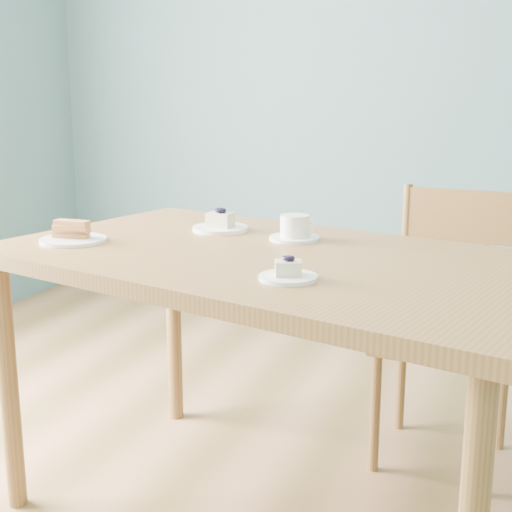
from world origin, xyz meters
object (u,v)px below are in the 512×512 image
at_px(cheesecake_plate_near, 288,273).
at_px(cheesecake_plate_far, 220,225).
at_px(coffee_cup, 295,229).
at_px(biscotti_plate, 73,235).
at_px(dining_table, 273,283).
at_px(dining_chair, 448,325).

relative_size(cheesecake_plate_near, cheesecake_plate_far, 0.79).
bearing_deg(coffee_cup, biscotti_plate, -159.08).
bearing_deg(dining_table, cheesecake_plate_far, 150.59).
height_order(dining_chair, coffee_cup, dining_chair).
distance_m(dining_table, cheesecake_plate_near, 0.30).
distance_m(dining_table, cheesecake_plate_far, 0.39).
distance_m(dining_chair, cheesecake_plate_far, 0.86).
bearing_deg(cheesecake_plate_near, coffee_cup, 105.83).
height_order(dining_table, cheesecake_plate_far, cheesecake_plate_far).
distance_m(dining_chair, coffee_cup, 0.71).
bearing_deg(biscotti_plate, cheesecake_plate_near, -14.49).
bearing_deg(dining_table, dining_chair, 69.29).
relative_size(dining_chair, coffee_cup, 6.21).
height_order(dining_table, cheesecake_plate_near, cheesecake_plate_near).
xyz_separation_m(dining_table, biscotti_plate, (-0.61, -0.06, 0.10)).
bearing_deg(coffee_cup, dining_chair, 41.97).
bearing_deg(dining_chair, biscotti_plate, -142.25).
height_order(cheesecake_plate_near, biscotti_plate, biscotti_plate).
bearing_deg(cheesecake_plate_near, dining_chair, 70.93).
xyz_separation_m(cheesecake_plate_near, cheesecake_plate_far, (-0.40, 0.51, 0.00)).
bearing_deg(coffee_cup, dining_table, -92.07).
bearing_deg(biscotti_plate, coffee_cup, 23.07).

